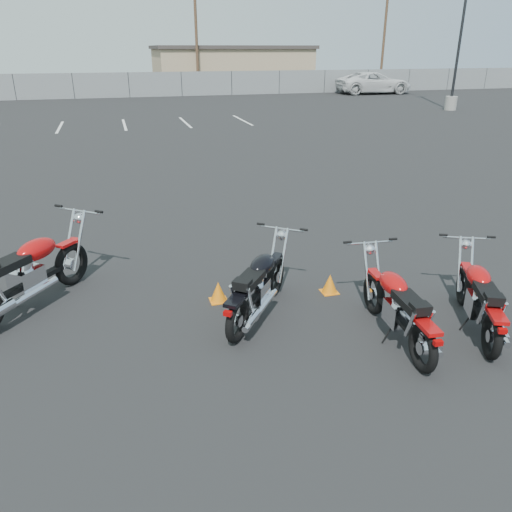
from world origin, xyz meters
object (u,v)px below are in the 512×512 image
object	(u,v)px
motorcycle_third_red	(398,307)
motorcycle_rear_red	(480,298)
motorcycle_second_black	(258,286)
white_van	(375,77)
motorcycle_front_red	(29,273)

from	to	relation	value
motorcycle_third_red	motorcycle_rear_red	size ratio (longest dim) A/B	1.05
motorcycle_second_black	white_van	size ratio (longest dim) A/B	0.27
motorcycle_front_red	motorcycle_rear_red	xyz separation A→B (m)	(5.76, -2.27, -0.09)
white_van	motorcycle_front_red	bearing A→B (deg)	148.10
motorcycle_third_red	motorcycle_rear_red	bearing A→B (deg)	-3.50
motorcycle_front_red	white_van	bearing A→B (deg)	54.70
motorcycle_front_red	motorcycle_third_red	bearing A→B (deg)	-25.60
motorcycle_second_black	motorcycle_rear_red	size ratio (longest dim) A/B	0.95
motorcycle_rear_red	white_van	xyz separation A→B (m)	(16.71, 34.01, 0.89)
motorcycle_third_red	motorcycle_rear_red	world-z (taller)	motorcycle_third_red
motorcycle_second_black	motorcycle_front_red	bearing A→B (deg)	159.40
motorcycle_rear_red	motorcycle_front_red	bearing A→B (deg)	158.46
motorcycle_second_black	motorcycle_rear_red	distance (m)	2.93
motorcycle_second_black	white_van	bearing A→B (deg)	59.44
motorcycle_second_black	motorcycle_rear_red	xyz separation A→B (m)	(2.71, -1.13, -0.01)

